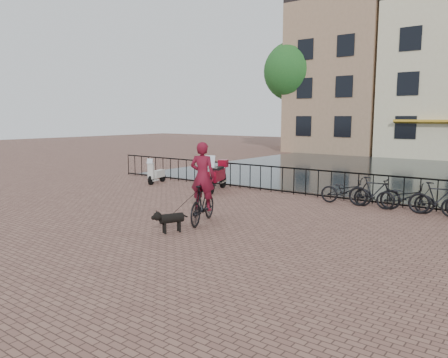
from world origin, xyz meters
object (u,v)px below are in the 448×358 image
Objects in this scene: motorcycle at (217,172)px; scooter at (157,170)px; dog at (172,221)px; cyclist at (203,187)px.

scooter is at bearing 159.40° from motorcycle.
cyclist is at bearing 115.63° from dog.
motorcycle is 3.39m from scooter.
motorcycle is (-3.03, 5.68, 0.47)m from dog.
dog is 8.55m from scooter.
scooter is (-6.42, 5.64, 0.29)m from dog.
scooter is at bearing -55.04° from cyclist.
scooter is at bearing 162.99° from dog.
scooter reaches higher than dog.
motorcycle is at bearing 142.41° from dog.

